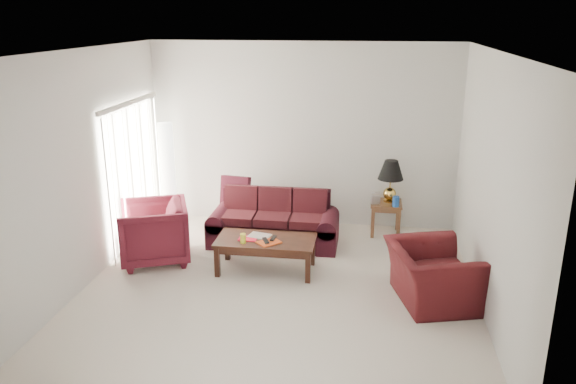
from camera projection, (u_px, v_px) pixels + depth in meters
The scene contains 19 objects.
floor at pixel (278, 289), 7.26m from camera, with size 5.00×5.00×0.00m, color beige.
blinds at pixel (135, 174), 8.50m from camera, with size 0.10×2.00×2.16m, color silver.
sofa at pixel (274, 219), 8.57m from camera, with size 1.96×0.85×0.80m, color black, non-canonical shape.
throw_pillow at pixel (235, 191), 9.00m from camera, with size 0.47×0.13×0.47m, color black.
end_table at pixel (385, 218), 9.01m from camera, with size 0.49×0.49×0.53m, color #5C2B1F, non-canonical shape.
table_lamp at pixel (390, 181), 8.87m from camera, with size 0.40×0.40×0.68m, color gold, non-canonical shape.
clock at pixel (376, 200), 8.84m from camera, with size 0.14×0.05×0.14m, color silver.
blue_canister at pixel (396, 201), 8.71m from camera, with size 0.10×0.10×0.16m, color #174698.
picture_frame at pixel (376, 193), 9.15m from camera, with size 0.12×0.02×0.15m, color silver.
floor_lamp at pixel (168, 175), 9.21m from camera, with size 0.29×0.29×1.76m, color white, non-canonical shape.
armchair_left at pixel (154, 232), 7.97m from camera, with size 0.93×0.95×0.87m, color #49111B.
armchair_right at pixel (431, 275), 6.85m from camera, with size 1.09×0.95×0.71m, color #3B0D10.
coffee_table at pixel (266, 255), 7.72m from camera, with size 1.34×0.67×0.47m, color #301D0E, non-canonical shape.
magazine_red at pixel (248, 238), 7.64m from camera, with size 0.25×0.19×0.01m, color red.
magazine_white at pixel (259, 236), 7.73m from camera, with size 0.29×0.22×0.02m, color beige.
magazine_orange at pixel (269, 242), 7.51m from camera, with size 0.29×0.22×0.02m, color #BE4216.
remote_a at pixel (266, 240), 7.52m from camera, with size 0.05×0.19×0.02m, color black.
remote_b at pixel (273, 238), 7.60m from camera, with size 0.05×0.17×0.02m, color black.
yellow_glass at pixel (243, 238), 7.49m from camera, with size 0.08×0.08×0.13m, color #FEFB38.
Camera 1 is at (1.09, -6.45, 3.40)m, focal length 35.00 mm.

